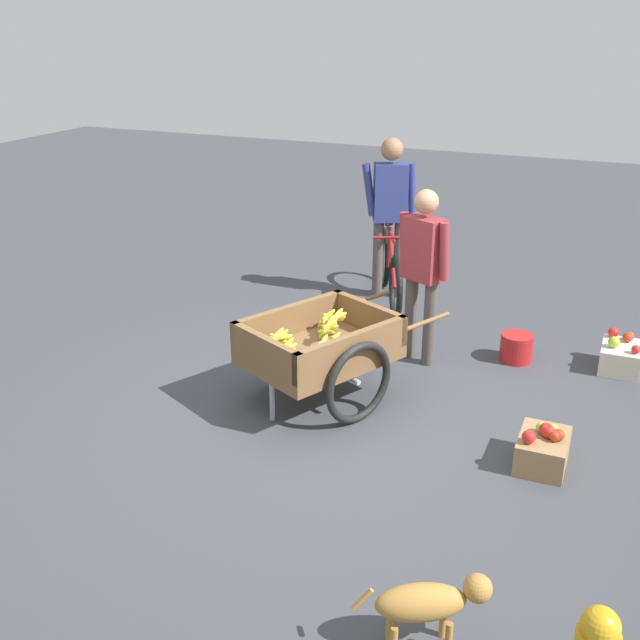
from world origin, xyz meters
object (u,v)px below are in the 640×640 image
dog (429,602)px  bicycle (390,270)px  mixed_fruit_crate (620,356)px  apple_crate (543,449)px  vendor_person (423,262)px  plastic_bucket (516,348)px  fruit_cart (320,350)px  cyclist_person (390,204)px

dog → bicycle: bearing=-159.4°
dog → mixed_fruit_crate: bearing=169.3°
bicycle → apple_crate: (2.57, 1.94, -0.22)m
vendor_person → plastic_bucket: vendor_person is taller
fruit_cart → bicycle: bearing=-175.1°
apple_crate → mixed_fruit_crate: (-1.79, 0.40, -0.00)m
apple_crate → dog: bearing=-8.8°
bicycle → dog: (4.41, 1.66, -0.08)m
bicycle → plastic_bucket: bicycle is taller
plastic_bucket → apple_crate: size_ratio=0.64×
cyclist_person → dog: 4.92m
cyclist_person → dog: bearing=20.7°
mixed_fruit_crate → plastic_bucket: bearing=-78.7°
fruit_cart → cyclist_person: 2.53m
dog → apple_crate: dog is taller
cyclist_person → vendor_person: bearing=28.3°
fruit_cart → bicycle: (-2.31, -0.20, -0.08)m
plastic_bucket → mixed_fruit_crate: bearing=101.3°
mixed_fruit_crate → bicycle: bearing=-108.6°
fruit_cart → mixed_fruit_crate: (-1.52, 2.14, -0.31)m
mixed_fruit_crate → apple_crate: bearing=-12.5°
bicycle → fruit_cart: bearing=4.9°
dog → apple_crate: size_ratio=1.38×
dog → cyclist_person: bearing=-159.3°
vendor_person → dog: 3.33m
fruit_cart → plastic_bucket: (-1.35, 1.29, -0.31)m
vendor_person → apple_crate: (1.30, 1.24, -0.77)m
vendor_person → plastic_bucket: bearing=112.0°
cyclist_person → bicycle: bearing=25.1°
fruit_cart → cyclist_person: cyclist_person is taller
cyclist_person → mixed_fruit_crate: cyclist_person is taller
vendor_person → mixed_fruit_crate: size_ratio=3.45×
dog → vendor_person: bearing=-163.0°
fruit_cart → mixed_fruit_crate: 2.64m
vendor_person → apple_crate: 1.95m
cyclist_person → plastic_bucket: bearing=54.9°
apple_crate → mixed_fruit_crate: mixed_fruit_crate is taller
fruit_cart → dog: 2.56m
bicycle → apple_crate: size_ratio=3.47×
fruit_cart → plastic_bucket: fruit_cart is taller
fruit_cart → dog: bearing=34.8°
bicycle → mixed_fruit_crate: size_ratio=3.47×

